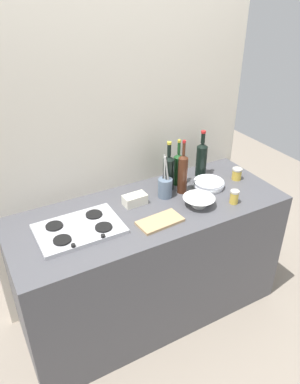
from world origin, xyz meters
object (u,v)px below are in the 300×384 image
Objects in this scene: mixing_bowl at (199,201)px; condiment_jar_rear at (234,197)px; plate_stack at (209,184)px; condiment_jar_front at (237,174)px; wine_bottle_leftmost at (201,159)px; utensil_crock at (165,187)px; cutting_board at (160,221)px; wine_bottle_mid_left at (169,172)px; wine_bottle_rightmost at (183,173)px; wine_bottle_mid_right at (178,168)px; stovetop_hob at (79,229)px; butter_dish at (135,200)px.

condiment_jar_rear reaches higher than mixing_bowl.
condiment_jar_front is (0.25, -0.01, 0.02)m from plate_stack.
wine_bottle_leftmost is 1.15× the size of utensil_crock.
condiment_jar_front is 0.79m from cutting_board.
condiment_jar_rear is 0.33× the size of cutting_board.
wine_bottle_rightmost is at bearing -53.65° from wine_bottle_mid_left.
wine_bottle_mid_right is at bearing 16.15° from wine_bottle_mid_left.
stovetop_hob is 0.83m from wine_bottle_mid_right.
wine_bottle_mid_right is 2.22× the size of butter_dish.
butter_dish is (-0.60, -0.12, -0.10)m from wine_bottle_leftmost.
cutting_board is at bearing -158.12° from plate_stack.
wine_bottle_leftmost is (1.02, 0.22, 0.12)m from stovetop_hob.
wine_bottle_mid_left is at bearing 12.43° from butter_dish.
wine_bottle_mid_right is (-0.22, -0.03, -0.01)m from wine_bottle_leftmost.
wine_bottle_mid_left is 0.53m from condiment_jar_front.
stovetop_hob is at bearing -177.14° from plate_stack.
stovetop_hob is at bearing -166.37° from butter_dish.
utensil_crock is (-0.38, -0.13, -0.06)m from wine_bottle_leftmost.
wine_bottle_rightmost is 0.37m from butter_dish.
wine_bottle_rightmost is 0.37m from condiment_jar_rear.
utensil_crock reaches higher than condiment_jar_front.
utensil_crock is at bearing 7.94° from stovetop_hob.
butter_dish reaches higher than mixing_bowl.
cutting_board is at bearing -128.22° from wine_bottle_mid_left.
wine_bottle_mid_right is at bearing 13.50° from stovetop_hob.
cutting_board is (-0.25, -0.32, -0.12)m from wine_bottle_mid_left.
wine_bottle_leftmost is 0.41m from utensil_crock.
wine_bottle_rightmost reaches higher than condiment_jar_rear.
mixing_bowl is (-0.00, -0.20, -0.11)m from wine_bottle_rightmost.
plate_stack is 0.62× the size of wine_bottle_mid_left.
plate_stack is 0.64× the size of wine_bottle_mid_right.
wine_bottle_rightmost is 0.23m from mixing_bowl.
cutting_board is at bearing -165.16° from condiment_jar_front.
plate_stack is at bearing -5.43° from butter_dish.
wine_bottle_mid_left is 1.70× the size of mixing_bowl.
wine_bottle_mid_right reaches higher than mixing_bowl.
butter_dish is at bearing 175.86° from condiment_jar_front.
condiment_jar_rear is (0.22, -0.28, -0.10)m from wine_bottle_rightmost.
wine_bottle_mid_right is at bearing 45.09° from cutting_board.
wine_bottle_leftmost is 0.43m from mixing_bowl.
wine_bottle_mid_left is (-0.26, 0.12, 0.11)m from plate_stack.
butter_dish is 0.64m from condiment_jar_rear.
condiment_jar_front is (0.41, -0.15, -0.08)m from wine_bottle_mid_right.
stovetop_hob is 5.72× the size of condiment_jar_front.
condiment_jar_rear reaches higher than condiment_jar_front.
condiment_jar_front is (0.58, -0.05, -0.03)m from utensil_crock.
wine_bottle_mid_left reaches higher than utensil_crock.
utensil_crock is at bearing -133.08° from wine_bottle_mid_left.
wine_bottle_leftmost is at bearing 12.13° from stovetop_hob.
condiment_jar_front is at bearing -5.14° from wine_bottle_rightmost.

